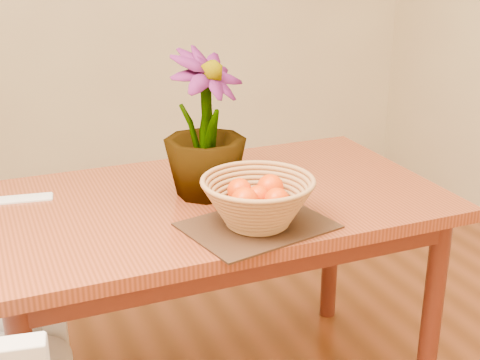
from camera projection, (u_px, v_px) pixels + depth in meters
name	position (u px, v px, depth m)	size (l,w,h in m)	color
table	(214.00, 223.00, 2.08)	(1.40, 0.80, 0.75)	brown
placemat	(257.00, 226.00, 1.84)	(0.38, 0.29, 0.01)	#382314
wicker_basket	(258.00, 204.00, 1.82)	(0.31, 0.31, 0.13)	#AC7C47
orange_pile	(258.00, 195.00, 1.81)	(0.18, 0.17, 0.07)	#F83A04
potted_plant	(205.00, 125.00, 1.99)	(0.25, 0.25, 0.45)	#1F4F16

